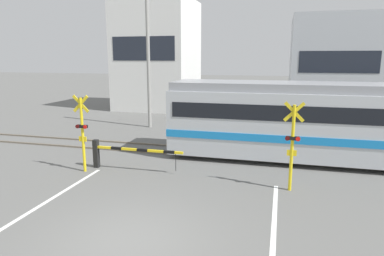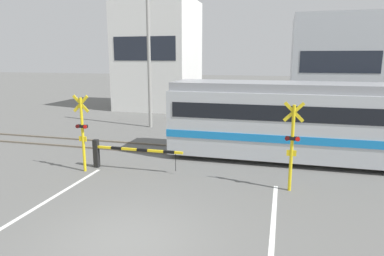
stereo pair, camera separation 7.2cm
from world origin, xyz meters
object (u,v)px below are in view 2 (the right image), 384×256
at_px(crossing_barrier_near, 117,152).
at_px(crossing_signal_left, 82,130).
at_px(commuter_train, 335,121).
at_px(crossing_signal_right, 292,143).
at_px(crossing_barrier_far, 266,130).

relative_size(crossing_barrier_near, crossing_signal_left, 1.25).
height_order(commuter_train, crossing_signal_right, commuter_train).
height_order(crossing_barrier_near, crossing_barrier_far, same).
bearing_deg(crossing_barrier_far, crossing_signal_right, -79.92).
relative_size(commuter_train, crossing_barrier_near, 3.71).
bearing_deg(crossing_signal_right, commuter_train, 64.58).
height_order(crossing_barrier_near, crossing_signal_left, crossing_signal_left).
xyz_separation_m(commuter_train, crossing_signal_left, (-9.71, -3.85, -0.13)).
bearing_deg(crossing_barrier_near, crossing_barrier_far, 46.44).
relative_size(crossing_signal_left, crossing_signal_right, 1.00).
height_order(crossing_signal_left, crossing_signal_right, same).
relative_size(crossing_barrier_near, crossing_barrier_far, 1.00).
bearing_deg(crossing_signal_left, commuter_train, 21.62).
xyz_separation_m(crossing_barrier_far, crossing_signal_right, (1.15, -6.45, 0.96)).
relative_size(crossing_barrier_near, crossing_signal_right, 1.25).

